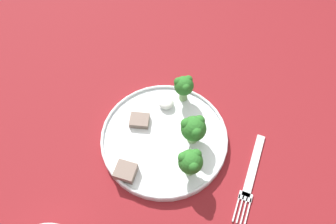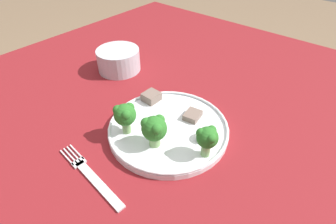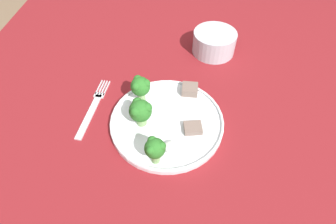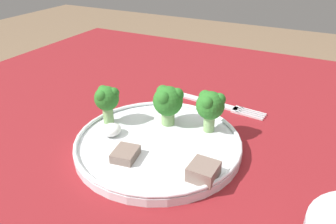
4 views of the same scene
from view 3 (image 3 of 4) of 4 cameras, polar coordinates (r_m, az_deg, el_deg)
The scene contains 11 objects.
ground_plane at distance 1.25m, azimuth 2.31°, elevation -22.10°, with size 8.00×8.00×0.00m, color #7F664C.
table at distance 0.67m, azimuth 4.03°, elevation -4.86°, with size 1.18×1.16×0.74m.
dinner_plate at distance 0.57m, azimuth -0.24°, elevation -2.06°, with size 0.24×0.24×0.02m.
fork at distance 0.63m, azimuth -16.00°, elevation 0.84°, with size 0.04×0.18×0.00m.
cream_bowl at distance 0.75m, azimuth 9.99°, elevation 14.60°, with size 0.12×0.12×0.06m.
broccoli_floret_near_rim_left at distance 0.58m, azimuth -6.03°, elevation 5.54°, with size 0.04×0.04×0.07m.
broccoli_floret_center_left at distance 0.53m, azimuth -6.04°, elevation 0.28°, with size 0.05×0.05×0.06m.
broccoli_floret_back_left at distance 0.48m, azimuth -2.86°, elevation -7.96°, with size 0.04×0.04×0.06m.
meat_slice_front_slice at distance 0.55m, azimuth 5.44°, elevation -3.48°, with size 0.04×0.04×0.01m.
meat_slice_middle_slice at distance 0.62m, azimuth 4.73°, elevation 4.94°, with size 0.04×0.03×0.02m.
sauce_dollop at distance 0.52m, azimuth 0.86°, elevation -7.64°, with size 0.03×0.03×0.02m.
Camera 3 is at (-0.01, -0.39, 1.19)m, focal length 28.00 mm.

